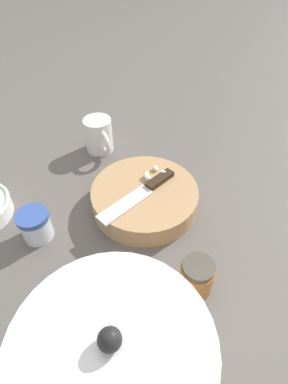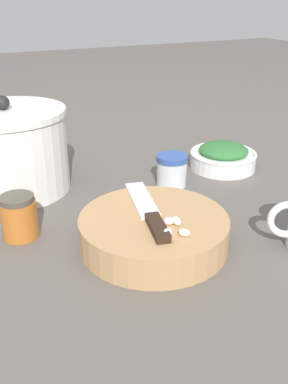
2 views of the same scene
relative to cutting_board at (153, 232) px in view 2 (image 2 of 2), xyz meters
The scene contains 8 objects.
ground_plane 0.08m from the cutting_board, 88.60° to the left, with size 5.00×5.00×0.00m, color #56514C.
cutting_board is the anchor object (origin of this frame).
chef_knife 0.03m from the cutting_board, 93.19° to the left, with size 0.08×0.21×0.01m.
garlic_cloves 0.06m from the cutting_board, 84.01° to the right, with size 0.05×0.06×0.01m.
herb_bowl 0.38m from the cutting_board, 36.48° to the left, with size 0.16×0.16×0.06m.
spice_jar 0.25m from the cutting_board, 52.58° to the left, with size 0.07×0.07×0.07m.
honey_jar 0.23m from the cutting_board, 145.52° to the left, with size 0.06×0.06×0.08m.
stock_pot 0.37m from the cutting_board, 115.54° to the left, with size 0.24×0.24×0.20m.
Camera 2 is at (-0.29, -0.61, 0.38)m, focal length 40.00 mm.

